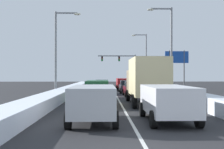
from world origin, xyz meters
The scene contains 19 objects.
ground_plane centered at (0.00, 20.21, 0.00)m, with size 131.37×131.37×0.00m, color #28282B.
lane_stripe_between_right_lane_and_center_lane centered at (0.00, 25.26, 0.00)m, with size 0.14×55.58×0.01m, color silver.
snow_bank_right_shoulder centered at (5.30, 25.26, 0.45)m, with size 1.39×55.58×0.90m, color silver.
snow_bank_left_shoulder centered at (-5.30, 25.26, 0.40)m, with size 1.69×55.58×0.79m, color silver.
suv_white_right_lane_nearest centered at (1.72, 6.15, 1.02)m, with size 2.16×4.90×1.67m.
box_truck_right_lane_second centered at (1.85, 13.88, 1.90)m, with size 2.53×7.20×3.36m.
sedan_maroon_right_lane_third centered at (1.73, 22.57, 0.76)m, with size 2.00×4.50×1.51m.
sedan_charcoal_right_lane_fourth centered at (1.55, 28.07, 0.76)m, with size 2.00×4.50×1.51m.
suv_red_right_lane_fifth centered at (1.54, 34.56, 1.02)m, with size 2.16×4.90×1.67m.
suv_silver_center_lane_nearest centered at (-1.75, 6.01, 1.02)m, with size 2.16×4.90×1.67m.
sedan_black_center_lane_second centered at (-1.51, 12.98, 0.76)m, with size 2.00×4.50×1.51m.
suv_green_center_lane_third centered at (-1.88, 18.78, 1.02)m, with size 2.16×4.90×1.67m.
sedan_navy_center_lane_fourth centered at (-1.85, 25.74, 0.76)m, with size 2.00×4.50×1.51m.
sedan_gray_center_lane_fifth centered at (-1.60, 32.44, 0.76)m, with size 2.00×4.50×1.51m.
traffic_light_gantry centered at (2.57, 50.51, 4.50)m, with size 7.54×0.47×6.20m.
street_lamp_right_near centered at (5.42, 22.74, 5.45)m, with size 2.66×0.36×9.23m.
street_lamp_right_mid centered at (5.69, 42.95, 5.46)m, with size 2.66×0.36×9.26m.
street_lamp_left_mid centered at (-5.84, 22.20, 5.12)m, with size 2.66×0.36×8.62m.
roadside_sign_right centered at (8.61, 31.93, 4.02)m, with size 3.20×0.16×5.50m.
Camera 1 is at (-1.25, -7.46, 2.21)m, focal length 46.77 mm.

